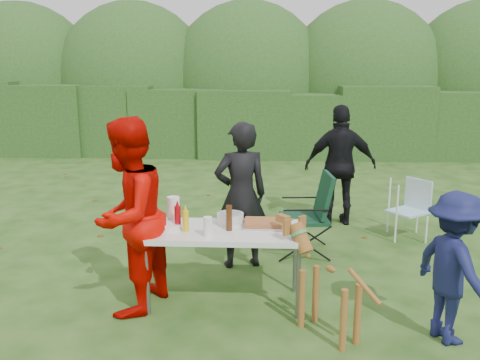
{
  "coord_description": "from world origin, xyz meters",
  "views": [
    {
      "loc": [
        0.56,
        -4.77,
        2.23
      ],
      "look_at": [
        0.27,
        0.66,
        1.0
      ],
      "focal_mm": 38.0,
      "sensor_mm": 36.0,
      "label": 1
    }
  ],
  "objects_px": {
    "child": "(454,268)",
    "person_black_puffy": "(340,165)",
    "person_red_jacket": "(128,217)",
    "beer_bottle": "(229,218)",
    "lawn_chair": "(408,209)",
    "ketchup_bottle": "(178,218)",
    "person_cook": "(241,195)",
    "mustard_bottle": "(186,221)",
    "paper_towel_roll": "(174,210)",
    "dog": "(330,285)",
    "camping_chair": "(304,214)",
    "folding_table": "(225,235)"
  },
  "relations": [
    {
      "from": "child",
      "to": "person_black_puffy",
      "type": "bearing_deg",
      "value": -12.8
    },
    {
      "from": "person_red_jacket",
      "to": "beer_bottle",
      "type": "bearing_deg",
      "value": 113.49
    },
    {
      "from": "lawn_chair",
      "to": "ketchup_bottle",
      "type": "relative_size",
      "value": 3.55
    },
    {
      "from": "person_cook",
      "to": "person_red_jacket",
      "type": "relative_size",
      "value": 0.92
    },
    {
      "from": "ketchup_bottle",
      "to": "lawn_chair",
      "type": "bearing_deg",
      "value": 37.2
    },
    {
      "from": "mustard_bottle",
      "to": "paper_towel_roll",
      "type": "height_order",
      "value": "paper_towel_roll"
    },
    {
      "from": "child",
      "to": "beer_bottle",
      "type": "distance_m",
      "value": 1.95
    },
    {
      "from": "dog",
      "to": "ketchup_bottle",
      "type": "height_order",
      "value": "ketchup_bottle"
    },
    {
      "from": "person_black_puffy",
      "to": "mustard_bottle",
      "type": "height_order",
      "value": "person_black_puffy"
    },
    {
      "from": "dog",
      "to": "mustard_bottle",
      "type": "bearing_deg",
      "value": 29.99
    },
    {
      "from": "dog",
      "to": "paper_towel_roll",
      "type": "xyz_separation_m",
      "value": [
        -1.43,
        0.72,
        0.42
      ]
    },
    {
      "from": "lawn_chair",
      "to": "person_red_jacket",
      "type": "bearing_deg",
      "value": -1.75
    },
    {
      "from": "person_cook",
      "to": "dog",
      "type": "distance_m",
      "value": 1.74
    },
    {
      "from": "dog",
      "to": "lawn_chair",
      "type": "distance_m",
      "value": 2.89
    },
    {
      "from": "camping_chair",
      "to": "paper_towel_roll",
      "type": "relative_size",
      "value": 3.86
    },
    {
      "from": "dog",
      "to": "beer_bottle",
      "type": "relative_size",
      "value": 3.97
    },
    {
      "from": "person_black_puffy",
      "to": "dog",
      "type": "relative_size",
      "value": 1.79
    },
    {
      "from": "person_red_jacket",
      "to": "camping_chair",
      "type": "bearing_deg",
      "value": 146.72
    },
    {
      "from": "camping_chair",
      "to": "beer_bottle",
      "type": "bearing_deg",
      "value": 54.99
    },
    {
      "from": "beer_bottle",
      "to": "paper_towel_roll",
      "type": "bearing_deg",
      "value": 160.26
    },
    {
      "from": "camping_chair",
      "to": "dog",
      "type": "bearing_deg",
      "value": 87.23
    },
    {
      "from": "child",
      "to": "beer_bottle",
      "type": "height_order",
      "value": "child"
    },
    {
      "from": "dog",
      "to": "beer_bottle",
      "type": "xyz_separation_m",
      "value": [
        -0.87,
        0.53,
        0.41
      ]
    },
    {
      "from": "person_cook",
      "to": "person_red_jacket",
      "type": "height_order",
      "value": "person_red_jacket"
    },
    {
      "from": "camping_chair",
      "to": "folding_table",
      "type": "bearing_deg",
      "value": 53.07
    },
    {
      "from": "person_red_jacket",
      "to": "person_black_puffy",
      "type": "xyz_separation_m",
      "value": [
        2.29,
        2.76,
        -0.05
      ]
    },
    {
      "from": "person_black_puffy",
      "to": "child",
      "type": "bearing_deg",
      "value": 96.42
    },
    {
      "from": "mustard_bottle",
      "to": "beer_bottle",
      "type": "distance_m",
      "value": 0.4
    },
    {
      "from": "person_black_puffy",
      "to": "lawn_chair",
      "type": "relative_size",
      "value": 2.18
    },
    {
      "from": "person_red_jacket",
      "to": "person_black_puffy",
      "type": "distance_m",
      "value": 3.58
    },
    {
      "from": "person_red_jacket",
      "to": "mustard_bottle",
      "type": "bearing_deg",
      "value": 113.74
    },
    {
      "from": "person_cook",
      "to": "child",
      "type": "bearing_deg",
      "value": 123.05
    },
    {
      "from": "child",
      "to": "paper_towel_roll",
      "type": "bearing_deg",
      "value": 51.56
    },
    {
      "from": "folding_table",
      "to": "camping_chair",
      "type": "height_order",
      "value": "camping_chair"
    },
    {
      "from": "child",
      "to": "lawn_chair",
      "type": "xyz_separation_m",
      "value": [
        0.33,
        2.58,
        -0.24
      ]
    },
    {
      "from": "child",
      "to": "mustard_bottle",
      "type": "height_order",
      "value": "child"
    },
    {
      "from": "mustard_bottle",
      "to": "folding_table",
      "type": "bearing_deg",
      "value": 13.69
    },
    {
      "from": "folding_table",
      "to": "paper_towel_roll",
      "type": "xyz_separation_m",
      "value": [
        -0.51,
        0.17,
        0.18
      ]
    },
    {
      "from": "mustard_bottle",
      "to": "ketchup_bottle",
      "type": "height_order",
      "value": "ketchup_bottle"
    },
    {
      "from": "folding_table",
      "to": "lawn_chair",
      "type": "relative_size",
      "value": 1.92
    },
    {
      "from": "person_red_jacket",
      "to": "beer_bottle",
      "type": "distance_m",
      "value": 0.92
    },
    {
      "from": "person_red_jacket",
      "to": "child",
      "type": "xyz_separation_m",
      "value": [
        2.77,
        -0.4,
        -0.27
      ]
    },
    {
      "from": "lawn_chair",
      "to": "ketchup_bottle",
      "type": "distance_m",
      "value": 3.39
    },
    {
      "from": "folding_table",
      "to": "mustard_bottle",
      "type": "xyz_separation_m",
      "value": [
        -0.35,
        -0.09,
        0.15
      ]
    },
    {
      "from": "paper_towel_roll",
      "to": "camping_chair",
      "type": "bearing_deg",
      "value": 41.33
    },
    {
      "from": "mustard_bottle",
      "to": "dog",
      "type": "bearing_deg",
      "value": -20.27
    },
    {
      "from": "person_red_jacket",
      "to": "paper_towel_roll",
      "type": "height_order",
      "value": "person_red_jacket"
    },
    {
      "from": "person_cook",
      "to": "person_black_puffy",
      "type": "relative_size",
      "value": 0.97
    },
    {
      "from": "dog",
      "to": "person_red_jacket",
      "type": "bearing_deg",
      "value": 37.91
    },
    {
      "from": "person_cook",
      "to": "beer_bottle",
      "type": "relative_size",
      "value": 6.86
    }
  ]
}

